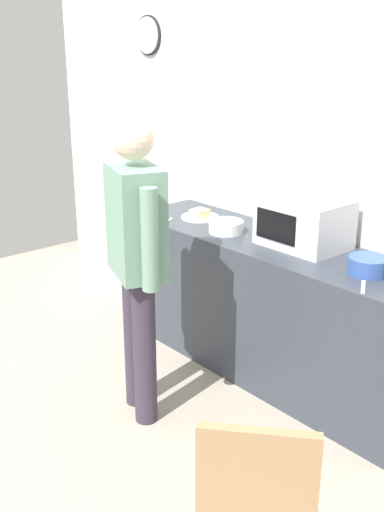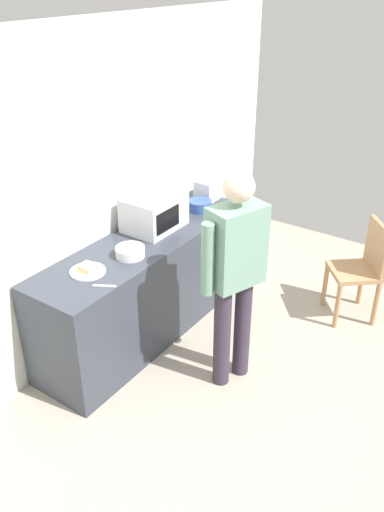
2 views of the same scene
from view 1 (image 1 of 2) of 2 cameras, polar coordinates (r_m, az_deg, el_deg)
name	(u,v)px [view 1 (image 1 of 2)]	position (r m, az deg, el deg)	size (l,w,h in m)	color
ground_plane	(89,418)	(3.72, -9.75, -14.92)	(6.00, 6.00, 0.00)	#9E9384
back_wall	(279,165)	(4.19, 8.25, 8.54)	(5.40, 0.13, 2.60)	silver
kitchen_counter	(266,306)	(4.00, 7.00, -4.71)	(2.26, 0.62, 0.91)	#333842
microwave	(304,223)	(3.72, 10.60, 3.14)	(0.50, 0.39, 0.30)	silver
sandwich_plate	(200,216)	(4.29, 0.75, 3.86)	(0.27, 0.27, 0.07)	white
salad_bowl	(226,227)	(3.96, 3.26, 2.80)	(0.23, 0.23, 0.08)	white
cereal_bowl	(368,266)	(3.37, 16.37, -0.88)	(0.22, 0.22, 0.10)	#33519E
fork_utensil	(363,287)	(3.19, 15.94, -2.84)	(0.17, 0.02, 0.01)	silver
spoon_utensil	(168,221)	(4.20, -2.33, 3.29)	(0.17, 0.02, 0.01)	silver
person_standing	(137,251)	(3.30, -5.29, 0.51)	(0.56, 0.36, 1.73)	#332C3B
wooden_chair	(256,512)	(2.32, 6.11, -22.98)	(0.56, 0.56, 0.94)	#A87F56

